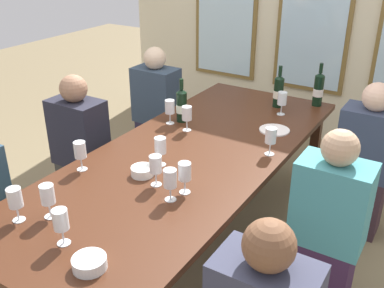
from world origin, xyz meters
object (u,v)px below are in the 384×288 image
(wine_glass_3, at_px, (170,108))
(wine_glass_9, at_px, (156,165))
(wine_glass_2, at_px, (80,151))
(wine_glass_1, at_px, (160,146))
(wine_bottle_2, at_px, (182,105))
(wine_glass_8, at_px, (282,100))
(seated_person_2, at_px, (81,153))
(wine_glass_5, at_px, (271,137))
(seated_person_4, at_px, (157,113))
(tasting_bowl_1, at_px, (89,263))
(seated_person_5, at_px, (365,164))
(wine_glass_7, at_px, (48,196))
(white_plate_0, at_px, (274,130))
(seated_person_3, at_px, (327,229))
(wine_glass_0, at_px, (15,198))
(wine_glass_10, at_px, (185,173))
(wine_glass_11, at_px, (170,180))
(wine_glass_4, at_px, (187,114))
(wine_bottle_1, at_px, (318,89))
(wine_bottle_0, at_px, (279,91))
(wine_glass_6, at_px, (61,221))
(dining_table, at_px, (189,162))
(tasting_bowl_0, at_px, (142,171))

(wine_glass_3, distance_m, wine_glass_9, 0.85)
(wine_glass_2, bearing_deg, wine_glass_1, 39.01)
(wine_bottle_2, relative_size, wine_glass_8, 1.81)
(seated_person_2, bearing_deg, wine_glass_9, -21.05)
(wine_glass_5, bearing_deg, seated_person_4, 154.34)
(tasting_bowl_1, relative_size, seated_person_5, 0.13)
(wine_glass_7, relative_size, wine_glass_9, 1.00)
(white_plate_0, bearing_deg, wine_glass_8, 103.75)
(white_plate_0, relative_size, wine_glass_8, 1.19)
(wine_glass_1, xyz_separation_m, seated_person_3, (0.95, 0.19, -0.34))
(seated_person_4, bearing_deg, wine_glass_0, -73.03)
(wine_glass_1, xyz_separation_m, wine_glass_5, (0.49, 0.46, -0.00))
(wine_glass_0, height_order, wine_glass_9, same)
(wine_glass_3, bearing_deg, wine_glass_1, -60.67)
(wine_glass_8, relative_size, wine_glass_10, 1.00)
(white_plate_0, bearing_deg, seated_person_4, 166.84)
(wine_glass_11, bearing_deg, wine_glass_0, -134.11)
(wine_glass_4, distance_m, seated_person_5, 1.27)
(wine_bottle_1, xyz_separation_m, seated_person_3, (0.49, -1.26, -0.35))
(tasting_bowl_1, relative_size, wine_glass_8, 0.82)
(white_plate_0, relative_size, seated_person_4, 0.19)
(wine_bottle_0, xyz_separation_m, wine_bottle_2, (-0.47, -0.64, -0.01))
(wine_glass_6, bearing_deg, wine_glass_2, 127.87)
(wine_glass_11, bearing_deg, dining_table, 112.04)
(wine_glass_0, relative_size, seated_person_5, 0.16)
(wine_glass_2, distance_m, seated_person_4, 1.50)
(wine_bottle_0, relative_size, wine_glass_2, 1.87)
(white_plate_0, relative_size, tasting_bowl_0, 1.60)
(wine_bottle_0, bearing_deg, dining_table, -98.28)
(white_plate_0, bearing_deg, seated_person_5, 23.65)
(wine_glass_0, xyz_separation_m, wine_glass_9, (0.36, 0.61, 0.00))
(tasting_bowl_1, distance_m, wine_glass_4, 1.44)
(wine_glass_6, relative_size, wine_glass_10, 1.00)
(wine_glass_9, distance_m, seated_person_2, 1.06)
(seated_person_4, bearing_deg, seated_person_3, -26.83)
(tasting_bowl_1, bearing_deg, wine_glass_11, 90.84)
(tasting_bowl_1, relative_size, wine_glass_9, 0.82)
(wine_glass_9, bearing_deg, tasting_bowl_1, -76.88)
(seated_person_3, bearing_deg, wine_glass_9, -154.93)
(seated_person_5, bearing_deg, tasting_bowl_0, -128.44)
(wine_glass_2, height_order, wine_glass_7, same)
(wine_glass_6, distance_m, wine_glass_8, 1.96)
(wine_bottle_0, bearing_deg, wine_glass_8, -58.74)
(wine_bottle_0, xyz_separation_m, wine_glass_4, (-0.35, -0.76, -0.01))
(dining_table, bearing_deg, seated_person_5, 43.85)
(wine_bottle_0, bearing_deg, seated_person_4, -170.88)
(wine_glass_1, height_order, seated_person_3, seated_person_3)
(wine_bottle_1, height_order, seated_person_2, seated_person_2)
(seated_person_2, bearing_deg, tasting_bowl_1, -43.40)
(dining_table, relative_size, wine_glass_10, 15.36)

